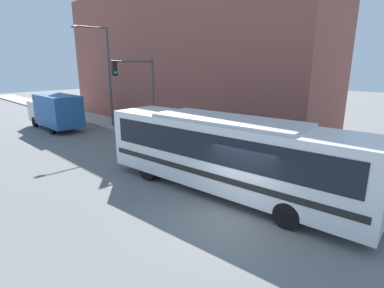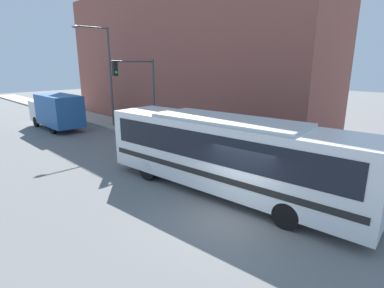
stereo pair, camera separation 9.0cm
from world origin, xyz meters
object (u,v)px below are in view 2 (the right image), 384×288
object	(u,v)px
city_bus	(226,151)
traffic_light_pole	(141,86)
pedestrian_near_corner	(146,119)
pedestrian_mid_block	(239,138)
fire_hydrant	(253,157)
parking_meter	(156,125)
delivery_truck	(56,110)
street_lamp	(106,69)

from	to	relation	value
city_bus	traffic_light_pole	world-z (taller)	traffic_light_pole
pedestrian_near_corner	pedestrian_mid_block	world-z (taller)	pedestrian_mid_block
fire_hydrant	pedestrian_mid_block	size ratio (longest dim) A/B	0.45
parking_meter	pedestrian_mid_block	world-z (taller)	pedestrian_mid_block
parking_meter	fire_hydrant	bearing A→B (deg)	-90.00
fire_hydrant	pedestrian_near_corner	bearing A→B (deg)	82.97
delivery_truck	pedestrian_mid_block	bearing A→B (deg)	-73.07
delivery_truck	pedestrian_near_corner	xyz separation A→B (m)	(4.94, -5.87, -0.60)
delivery_truck	fire_hydrant	world-z (taller)	delivery_truck
traffic_light_pole	pedestrian_mid_block	size ratio (longest dim) A/B	3.14
street_lamp	pedestrian_near_corner	world-z (taller)	street_lamp
city_bus	fire_hydrant	bearing A→B (deg)	10.90
parking_meter	city_bus	bearing A→B (deg)	-111.32
fire_hydrant	delivery_truck	bearing A→B (deg)	101.52
traffic_light_pole	parking_meter	bearing A→B (deg)	-19.25
delivery_truck	pedestrian_mid_block	xyz separation A→B (m)	(4.72, -15.50, -0.54)
city_bus	street_lamp	xyz separation A→B (m)	(3.51, 15.64, 3.09)
traffic_light_pole	parking_meter	distance (m)	3.02
city_bus	parking_meter	xyz separation A→B (m)	(3.65, 9.34, -0.78)
delivery_truck	street_lamp	xyz separation A→B (m)	(3.39, -2.71, 3.37)
delivery_truck	fire_hydrant	size ratio (longest dim) A/B	8.16
traffic_light_pole	pedestrian_near_corner	bearing A→B (deg)	49.99
street_lamp	traffic_light_pole	bearing A→B (deg)	-97.68
city_bus	delivery_truck	xyz separation A→B (m)	(0.12, 18.35, -0.28)
street_lamp	pedestrian_mid_block	distance (m)	13.44
delivery_truck	street_lamp	size ratio (longest dim) A/B	0.81
street_lamp	pedestrian_mid_block	size ratio (longest dim) A/B	4.60
parking_meter	street_lamp	bearing A→B (deg)	91.27
city_bus	street_lamp	size ratio (longest dim) A/B	1.47
city_bus	pedestrian_mid_block	world-z (taller)	city_bus
fire_hydrant	street_lamp	distance (m)	15.25
street_lamp	fire_hydrant	bearing A→B (deg)	-89.45
delivery_truck	pedestrian_mid_block	world-z (taller)	delivery_truck
city_bus	pedestrian_near_corner	xyz separation A→B (m)	(5.06, 12.48, -0.88)
city_bus	traffic_light_pole	distance (m)	10.26
fire_hydrant	pedestrian_mid_block	world-z (taller)	pedestrian_mid_block
fire_hydrant	pedestrian_mid_block	xyz separation A→B (m)	(1.19, 1.80, 0.50)
delivery_truck	traffic_light_pole	bearing A→B (deg)	-73.41
city_bus	pedestrian_mid_block	distance (m)	5.67
parking_meter	delivery_truck	bearing A→B (deg)	111.40
delivery_truck	street_lamp	world-z (taller)	street_lamp
delivery_truck	parking_meter	size ratio (longest dim) A/B	4.73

